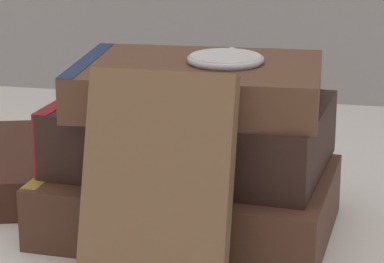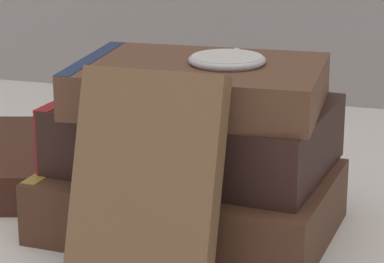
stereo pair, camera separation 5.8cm
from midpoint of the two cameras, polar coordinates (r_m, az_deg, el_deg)
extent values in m
plane|color=silver|center=(0.70, -2.60, -6.22)|extent=(3.00, 3.00, 0.00)
cube|color=#4C2D1E|center=(0.70, -2.50, -4.32)|extent=(0.22, 0.16, 0.05)
cube|color=olive|center=(0.73, -10.07, -3.50)|extent=(0.02, 0.14, 0.05)
cube|color=#331E19|center=(0.70, -2.50, -0.18)|extent=(0.21, 0.15, 0.05)
cube|color=maroon|center=(0.73, -9.46, 0.45)|extent=(0.02, 0.14, 0.05)
cube|color=brown|center=(0.67, -2.10, 2.89)|extent=(0.19, 0.14, 0.03)
cube|color=navy|center=(0.69, -8.92, 3.11)|extent=(0.02, 0.12, 0.03)
cube|color=brown|center=(0.59, -4.87, -3.28)|extent=(0.10, 0.07, 0.14)
cylinder|color=silver|center=(0.67, -0.38, 4.54)|extent=(0.05, 0.05, 0.01)
torus|color=silver|center=(0.67, -0.38, 4.54)|extent=(0.06, 0.06, 0.01)
sphere|color=silver|center=(0.69, 0.12, 5.02)|extent=(0.01, 0.01, 0.01)
torus|color=#ADADB2|center=(0.86, -7.56, -1.84)|extent=(0.06, 0.06, 0.00)
torus|color=#ADADB2|center=(0.83, -4.49, -2.54)|extent=(0.06, 0.06, 0.00)
cylinder|color=#ADADB2|center=(0.84, -6.06, -2.19)|extent=(0.02, 0.01, 0.00)
camera|label=1|loc=(0.03, -92.49, -0.76)|focal=85.00mm
camera|label=2|loc=(0.03, 87.51, 0.76)|focal=85.00mm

